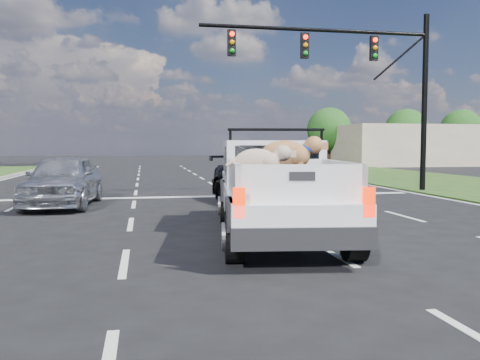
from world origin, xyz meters
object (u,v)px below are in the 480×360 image
at_px(pickup_truck, 275,186).
at_px(black_coupe, 267,180).
at_px(silver_sedan, 63,180).
at_px(traffic_signal, 369,71).

xyz_separation_m(pickup_truck, black_coupe, (1.08, 5.04, -0.25)).
distance_m(pickup_truck, silver_sedan, 7.96).
bearing_deg(black_coupe, pickup_truck, -115.03).
bearing_deg(black_coupe, traffic_signal, 22.99).
bearing_deg(silver_sedan, pickup_truck, -46.71).
height_order(silver_sedan, black_coupe, silver_sedan).
relative_size(traffic_signal, silver_sedan, 1.94).
xyz_separation_m(traffic_signal, black_coupe, (-4.90, -3.56, -3.95)).
height_order(pickup_truck, silver_sedan, pickup_truck).
bearing_deg(traffic_signal, black_coupe, -144.03).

